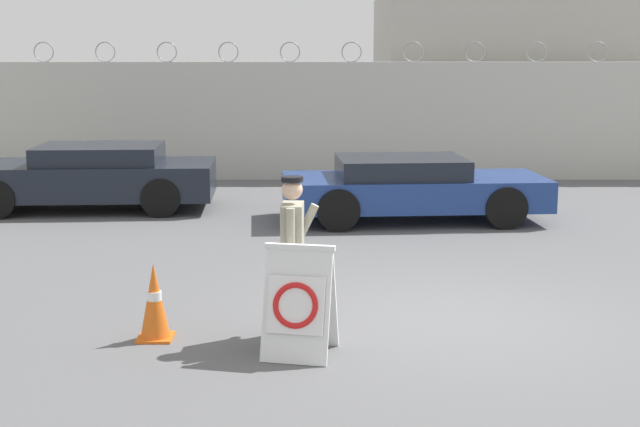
{
  "coord_description": "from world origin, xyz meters",
  "views": [
    {
      "loc": [
        -1.43,
        -9.51,
        2.95
      ],
      "look_at": [
        -1.41,
        1.55,
        0.93
      ],
      "focal_mm": 50.0,
      "sensor_mm": 36.0,
      "label": 1
    }
  ],
  "objects": [
    {
      "name": "parked_car_front_coupe",
      "position": [
        -5.75,
        7.08,
        0.64
      ],
      "size": [
        4.79,
        2.21,
        1.22
      ],
      "rotation": [
        0.0,
        0.0,
        3.2
      ],
      "color": "black",
      "rests_on": "ground_plane"
    },
    {
      "name": "traffic_cone_near",
      "position": [
        -3.14,
        -0.63,
        0.4
      ],
      "size": [
        0.36,
        0.36,
        0.81
      ],
      "color": "orange",
      "rests_on": "ground_plane"
    },
    {
      "name": "parked_car_rear_sedan",
      "position": [
        0.17,
        5.96,
        0.6
      ],
      "size": [
        4.69,
        2.21,
        1.12
      ],
      "rotation": [
        0.0,
        0.0,
        0.07
      ],
      "color": "black",
      "rests_on": "ground_plane"
    },
    {
      "name": "ground_plane",
      "position": [
        0.0,
        0.0,
        0.0
      ],
      "size": [
        90.0,
        90.0,
        0.0
      ],
      "primitive_type": "plane",
      "color": "#5B5B5E"
    },
    {
      "name": "building_block",
      "position": [
        4.17,
        15.87,
        2.25
      ],
      "size": [
        7.77,
        7.27,
        4.5
      ],
      "color": "#B2ADA3",
      "rests_on": "ground_plane"
    },
    {
      "name": "security_guard",
      "position": [
        -1.71,
        -0.51,
        0.93
      ],
      "size": [
        0.39,
        0.61,
        1.69
      ],
      "rotation": [
        0.0,
        0.0,
        1.53
      ],
      "color": "black",
      "rests_on": "ground_plane"
    },
    {
      "name": "perimeter_wall",
      "position": [
        0.0,
        11.15,
        1.36
      ],
      "size": [
        36.0,
        0.3,
        3.16
      ],
      "color": "beige",
      "rests_on": "ground_plane"
    },
    {
      "name": "barricade_sign",
      "position": [
        -1.63,
        -1.13,
        0.55
      ],
      "size": [
        0.78,
        0.78,
        1.11
      ],
      "rotation": [
        0.0,
        0.0,
        -0.21
      ],
      "color": "white",
      "rests_on": "ground_plane"
    }
  ]
}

